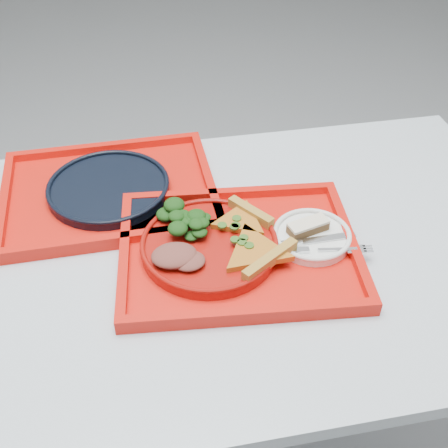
% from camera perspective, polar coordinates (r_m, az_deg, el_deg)
% --- Properties ---
extents(table, '(1.60, 0.80, 0.75)m').
position_cam_1_polar(table, '(1.14, -7.23, -6.16)').
color(table, '#AFB9C5').
rests_on(table, ground).
extents(tray_main, '(0.48, 0.39, 0.01)m').
position_cam_1_polar(tray_main, '(1.08, 1.49, -2.86)').
color(tray_main, red).
rests_on(tray_main, table).
extents(tray_far, '(0.46, 0.36, 0.01)m').
position_cam_1_polar(tray_far, '(1.24, -11.55, 3.01)').
color(tray_far, red).
rests_on(tray_far, table).
extents(dinner_plate, '(0.26, 0.26, 0.02)m').
position_cam_1_polar(dinner_plate, '(1.07, -1.50, -2.29)').
color(dinner_plate, '#97100A').
rests_on(dinner_plate, tray_main).
extents(side_plate, '(0.15, 0.15, 0.01)m').
position_cam_1_polar(side_plate, '(1.10, 8.90, -1.37)').
color(side_plate, white).
rests_on(side_plate, tray_main).
extents(navy_plate, '(0.26, 0.26, 0.02)m').
position_cam_1_polar(navy_plate, '(1.23, -11.63, 3.52)').
color(navy_plate, black).
rests_on(navy_plate, tray_far).
extents(pizza_slice_a, '(0.19, 0.19, 0.02)m').
position_cam_1_polar(pizza_slice_a, '(1.04, 3.20, -2.60)').
color(pizza_slice_a, gold).
rests_on(pizza_slice_a, dinner_plate).
extents(pizza_slice_b, '(0.16, 0.16, 0.02)m').
position_cam_1_polar(pizza_slice_b, '(1.10, 1.68, 0.49)').
color(pizza_slice_b, gold).
rests_on(pizza_slice_b, dinner_plate).
extents(salad_heap, '(0.10, 0.09, 0.05)m').
position_cam_1_polar(salad_heap, '(1.08, -3.84, 0.69)').
color(salad_heap, black).
rests_on(salad_heap, dinner_plate).
extents(meat_portion, '(0.08, 0.07, 0.03)m').
position_cam_1_polar(meat_portion, '(1.02, -5.08, -3.21)').
color(meat_portion, brown).
rests_on(meat_portion, dinner_plate).
extents(dessert_bar, '(0.09, 0.05, 0.02)m').
position_cam_1_polar(dessert_bar, '(1.10, 8.53, -0.26)').
color(dessert_bar, '#4B2E19').
rests_on(dessert_bar, side_plate).
extents(knife, '(0.19, 0.02, 0.01)m').
position_cam_1_polar(knife, '(1.08, 8.66, -1.64)').
color(knife, silver).
rests_on(knife, side_plate).
extents(fork, '(0.19, 0.05, 0.01)m').
position_cam_1_polar(fork, '(1.06, 9.42, -2.59)').
color(fork, silver).
rests_on(fork, side_plate).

